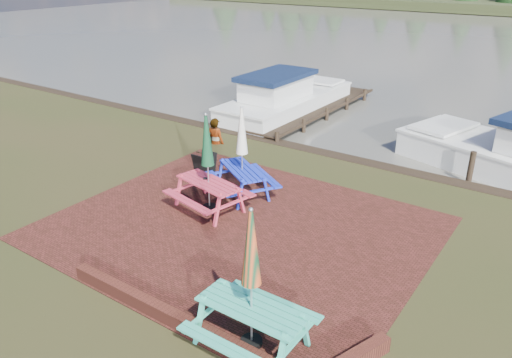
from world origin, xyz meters
The scene contains 11 objects.
ground centered at (0.00, 0.00, 0.00)m, with size 120.00×120.00×0.00m, color black.
paving centered at (0.00, 1.00, 0.01)m, with size 9.00×7.50×0.02m, color #341610.
brick_wall centered at (2.15, -2.42, 0.15)m, with size 6.21×1.79×0.30m.
water centered at (0.00, 37.00, 0.00)m, with size 120.00×60.00×0.02m, color #45433B.
picnic_table_teal centered at (2.65, -2.20, 0.93)m, with size 1.92×1.71×2.67m.
picnic_table_red centered at (-1.28, 1.39, 0.93)m, with size 2.22×2.05×2.66m.
picnic_table_blue centered at (-1.10, 2.66, 0.90)m, with size 2.45×2.39×2.58m.
chalkboard centered at (-2.53, 2.70, 0.48)m, with size 0.58×0.54×0.93m.
jetty centered at (-3.50, 11.28, 0.11)m, with size 1.76×9.08×1.00m.
boat_jetty centered at (-4.61, 10.65, 0.46)m, with size 2.69×7.64×2.21m.
person centered at (-4.48, 5.60, 0.94)m, with size 0.69×0.45×1.88m, color gray.
Camera 1 is at (6.61, -7.78, 6.21)m, focal length 35.00 mm.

